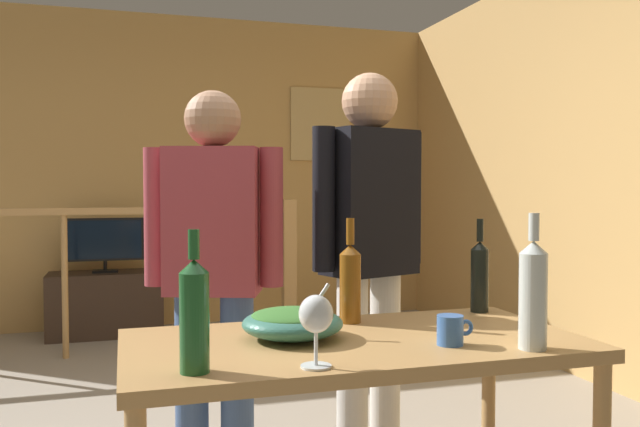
% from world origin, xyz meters
% --- Properties ---
extents(back_wall, '(5.11, 0.10, 2.72)m').
position_xyz_m(back_wall, '(0.00, 3.39, 1.36)').
color(back_wall, tan).
rests_on(back_wall, ground_plane).
extents(side_wall_right, '(0.10, 5.08, 2.72)m').
position_xyz_m(side_wall_right, '(2.55, 1.02, 1.36)').
color(side_wall_right, tan).
rests_on(side_wall_right, ground_plane).
extents(framed_picture, '(0.57, 0.03, 0.67)m').
position_xyz_m(framed_picture, '(1.50, 3.33, 1.80)').
color(framed_picture, tan).
extents(stair_railing, '(3.35, 0.10, 1.12)m').
position_xyz_m(stair_railing, '(-0.11, 2.37, 0.72)').
color(stair_railing, '#B2844C').
rests_on(stair_railing, ground_plane).
extents(tv_console, '(0.90, 0.40, 0.52)m').
position_xyz_m(tv_console, '(-0.42, 3.04, 0.26)').
color(tv_console, '#38281E').
rests_on(tv_console, ground_plane).
extents(flat_screen_tv, '(0.62, 0.12, 0.45)m').
position_xyz_m(flat_screen_tv, '(-0.42, 3.01, 0.78)').
color(flat_screen_tv, black).
rests_on(flat_screen_tv, tv_console).
extents(serving_table, '(1.36, 0.68, 0.76)m').
position_xyz_m(serving_table, '(0.39, -0.74, 0.68)').
color(serving_table, '#B2844C').
rests_on(serving_table, ground_plane).
extents(salad_bowl, '(0.30, 0.30, 0.16)m').
position_xyz_m(salad_bowl, '(0.21, -0.68, 0.81)').
color(salad_bowl, '#337060').
rests_on(salad_bowl, serving_table).
extents(wine_glass, '(0.09, 0.09, 0.18)m').
position_xyz_m(wine_glass, '(0.19, -1.01, 0.89)').
color(wine_glass, silver).
rests_on(wine_glass, serving_table).
extents(wine_bottle_green, '(0.07, 0.07, 0.35)m').
position_xyz_m(wine_bottle_green, '(-0.11, -0.97, 0.90)').
color(wine_bottle_green, '#1E5628').
rests_on(wine_bottle_green, serving_table).
extents(wine_bottle_clear, '(0.08, 0.08, 0.38)m').
position_xyz_m(wine_bottle_clear, '(0.82, -1.00, 0.92)').
color(wine_bottle_clear, silver).
rests_on(wine_bottle_clear, serving_table).
extents(wine_bottle_amber, '(0.07, 0.07, 0.35)m').
position_xyz_m(wine_bottle_amber, '(0.45, -0.51, 0.90)').
color(wine_bottle_amber, brown).
rests_on(wine_bottle_amber, serving_table).
extents(wine_bottle_dark, '(0.06, 0.06, 0.34)m').
position_xyz_m(wine_bottle_dark, '(0.96, -0.47, 0.90)').
color(wine_bottle_dark, black).
rests_on(wine_bottle_dark, serving_table).
extents(mug_blue, '(0.11, 0.08, 0.09)m').
position_xyz_m(mug_blue, '(0.62, -0.89, 0.80)').
color(mug_blue, '#3866B2').
rests_on(mug_blue, serving_table).
extents(person_standing_left, '(0.52, 0.32, 1.59)m').
position_xyz_m(person_standing_left, '(0.06, -0.02, 0.93)').
color(person_standing_left, '#3D5684').
rests_on(person_standing_left, ground_plane).
extents(person_standing_right, '(0.54, 0.33, 1.68)m').
position_xyz_m(person_standing_right, '(0.71, -0.02, 1.00)').
color(person_standing_right, beige).
rests_on(person_standing_right, ground_plane).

